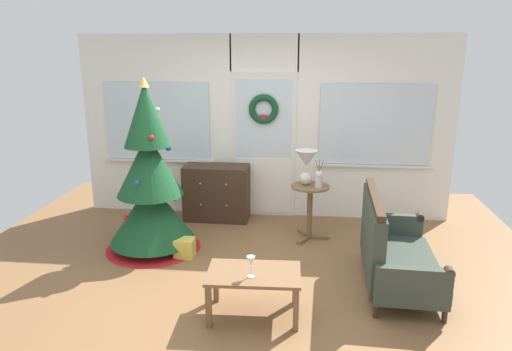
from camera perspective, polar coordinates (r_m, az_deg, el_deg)
name	(u,v)px	position (r m, az deg, el deg)	size (l,w,h in m)	color
ground_plane	(246,280)	(5.14, -1.24, -12.46)	(6.76, 6.76, 0.00)	brown
back_wall_with_door	(264,127)	(6.70, 0.97, 5.81)	(5.20, 0.19, 2.55)	white
christmas_tree	(150,189)	(5.76, -12.57, -1.57)	(1.14, 1.14, 2.06)	#4C331E
dresser_cabinet	(217,193)	(6.72, -4.74, -2.06)	(0.91, 0.46, 0.78)	#3D281C
settee_sofa	(391,250)	(5.10, 15.85, -8.59)	(0.77, 1.49, 0.96)	#3D281C
side_table	(310,201)	(6.02, 6.49, -3.09)	(0.50, 0.48, 0.71)	brown
table_lamp	(306,163)	(5.92, 6.05, 1.55)	(0.28, 0.28, 0.44)	silver
flower_vase	(319,178)	(5.87, 7.56, -0.31)	(0.11, 0.10, 0.35)	beige
coffee_table	(254,279)	(4.38, -0.26, -12.28)	(0.86, 0.55, 0.43)	brown
wine_glass	(251,262)	(4.21, -0.62, -10.34)	(0.08, 0.08, 0.20)	silver
gift_box	(185,248)	(5.67, -8.55, -8.59)	(0.22, 0.20, 0.22)	#D8C64C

